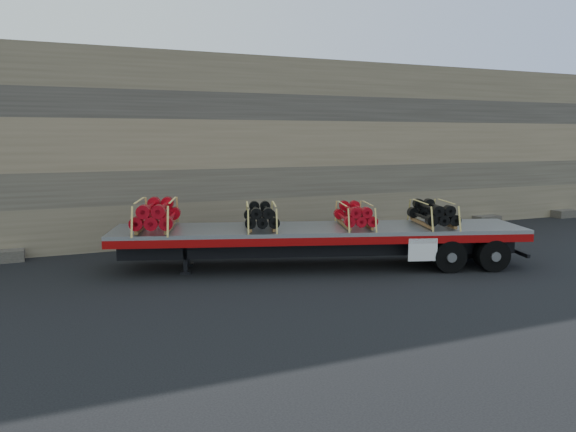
% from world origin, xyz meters
% --- Properties ---
extents(ground, '(120.00, 120.00, 0.00)m').
position_xyz_m(ground, '(0.00, 0.00, 0.00)').
color(ground, black).
rests_on(ground, ground).
extents(rock_wall, '(44.00, 3.00, 7.00)m').
position_xyz_m(rock_wall, '(0.00, 6.50, 3.50)').
color(rock_wall, '#7A6B54').
rests_on(rock_wall, ground).
extents(trailer, '(12.58, 6.20, 1.25)m').
position_xyz_m(trailer, '(0.96, 0.01, 0.62)').
color(trailer, '#9EA0A5').
rests_on(trailer, ground).
extents(bundle_front, '(1.87, 2.62, 0.84)m').
position_xyz_m(bundle_front, '(-3.68, 1.55, 1.67)').
color(bundle_front, '#AC0914').
rests_on(bundle_front, trailer).
extents(bundle_midfront, '(1.56, 2.18, 0.70)m').
position_xyz_m(bundle_midfront, '(-0.74, 0.57, 1.60)').
color(bundle_midfront, black).
rests_on(bundle_midfront, trailer).
extents(bundle_midrear, '(1.53, 2.14, 0.69)m').
position_xyz_m(bundle_midrear, '(2.00, -0.34, 1.59)').
color(bundle_midrear, '#AC0914').
rests_on(bundle_midrear, trailer).
extents(bundle_rear, '(1.60, 2.23, 0.72)m').
position_xyz_m(bundle_rear, '(4.34, -1.12, 1.60)').
color(bundle_rear, black).
rests_on(bundle_rear, trailer).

